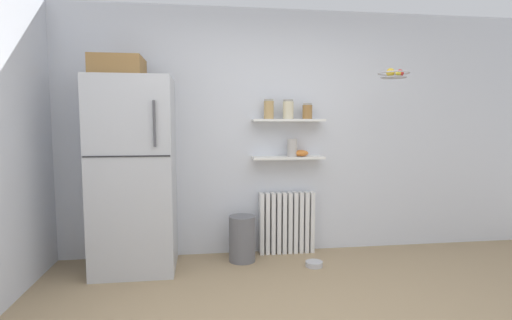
# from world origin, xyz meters

# --- Properties ---
(ground_plane) EXTENTS (7.04, 7.04, 0.00)m
(ground_plane) POSITION_xyz_m (0.00, 0.50, 0.00)
(ground_plane) COLOR #9E8460
(back_wall) EXTENTS (7.04, 0.10, 2.60)m
(back_wall) POSITION_xyz_m (0.00, 2.05, 1.30)
(back_wall) COLOR silver
(back_wall) RESTS_ON ground_plane
(refrigerator) EXTENTS (0.75, 0.70, 2.01)m
(refrigerator) POSITION_xyz_m (-1.37, 1.67, 0.96)
(refrigerator) COLOR #B7BABF
(refrigerator) RESTS_ON ground_plane
(radiator) EXTENTS (0.60, 0.12, 0.66)m
(radiator) POSITION_xyz_m (0.18, 1.92, 0.33)
(radiator) COLOR white
(radiator) RESTS_ON ground_plane
(wall_shelf_lower) EXTENTS (0.76, 0.22, 0.02)m
(wall_shelf_lower) POSITION_xyz_m (0.18, 1.89, 1.04)
(wall_shelf_lower) COLOR white
(wall_shelf_upper) EXTENTS (0.76, 0.22, 0.02)m
(wall_shelf_upper) POSITION_xyz_m (0.18, 1.89, 1.44)
(wall_shelf_upper) COLOR white
(storage_jar_0) EXTENTS (0.10, 0.10, 0.20)m
(storage_jar_0) POSITION_xyz_m (-0.03, 1.89, 1.55)
(storage_jar_0) COLOR tan
(storage_jar_0) RESTS_ON wall_shelf_upper
(storage_jar_1) EXTENTS (0.11, 0.11, 0.20)m
(storage_jar_1) POSITION_xyz_m (0.18, 1.89, 1.55)
(storage_jar_1) COLOR beige
(storage_jar_1) RESTS_ON wall_shelf_upper
(storage_jar_2) EXTENTS (0.10, 0.10, 0.17)m
(storage_jar_2) POSITION_xyz_m (0.39, 1.89, 1.53)
(storage_jar_2) COLOR olive
(storage_jar_2) RESTS_ON wall_shelf_upper
(vase) EXTENTS (0.10, 0.10, 0.18)m
(vase) POSITION_xyz_m (0.23, 1.89, 1.15)
(vase) COLOR #B2ADA8
(vase) RESTS_ON wall_shelf_lower
(shelf_bowl) EXTENTS (0.15, 0.15, 0.07)m
(shelf_bowl) POSITION_xyz_m (0.33, 1.89, 1.09)
(shelf_bowl) COLOR orange
(shelf_bowl) RESTS_ON wall_shelf_lower
(trash_bin) EXTENTS (0.27, 0.27, 0.47)m
(trash_bin) POSITION_xyz_m (-0.32, 1.73, 0.23)
(trash_bin) COLOR slate
(trash_bin) RESTS_ON ground_plane
(pet_food_bowl) EXTENTS (0.17, 0.17, 0.05)m
(pet_food_bowl) POSITION_xyz_m (0.36, 1.48, 0.03)
(pet_food_bowl) COLOR #B7B7BC
(pet_food_bowl) RESTS_ON ground_plane
(hanging_fruit_basket) EXTENTS (0.29, 0.29, 0.09)m
(hanging_fruit_basket) POSITION_xyz_m (1.10, 1.40, 1.87)
(hanging_fruit_basket) COLOR #B2B2B7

